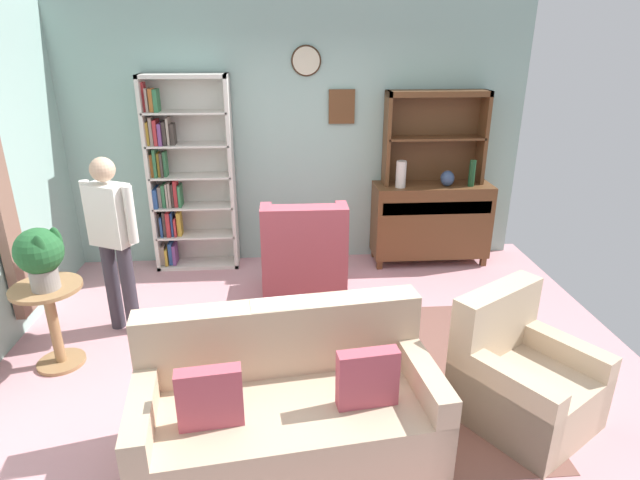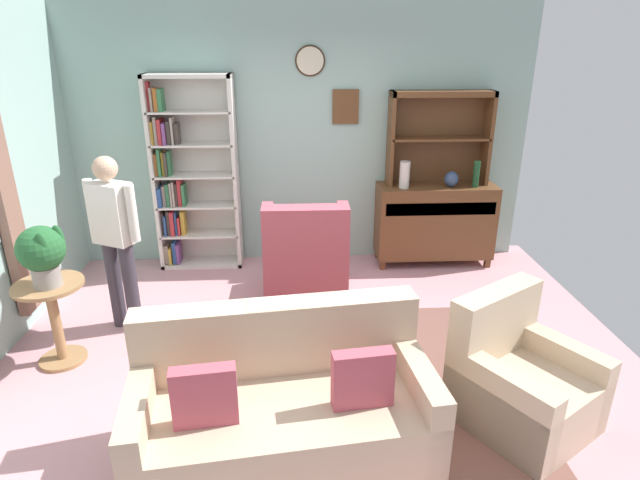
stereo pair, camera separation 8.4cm
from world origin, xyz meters
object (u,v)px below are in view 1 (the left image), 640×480
at_px(vase_tall, 401,174).
at_px(person_reading, 112,234).
at_px(armchair_floral, 521,380).
at_px(sideboard, 431,220).
at_px(coffee_table, 278,331).
at_px(potted_plant_large, 40,254).
at_px(wingback_chair, 304,266).
at_px(couch_floral, 288,409).
at_px(bottle_wine, 472,173).
at_px(plant_stand, 52,317).
at_px(book_stack, 261,325).
at_px(bookshelf, 185,177).
at_px(vase_round, 447,178).
at_px(sideboard_hutch, 435,125).

relative_size(vase_tall, person_reading, 0.18).
bearing_deg(person_reading, armchair_floral, -24.57).
distance_m(sideboard, armchair_floral, 2.67).
distance_m(armchair_floral, coffee_table, 1.77).
distance_m(sideboard, potted_plant_large, 3.93).
distance_m(armchair_floral, wingback_chair, 2.24).
bearing_deg(armchair_floral, couch_floral, -172.71).
xyz_separation_m(bottle_wine, plant_stand, (-3.86, -1.71, -0.64)).
bearing_deg(book_stack, person_reading, 147.26).
distance_m(bookshelf, person_reading, 1.43).
height_order(sideboard, vase_round, vase_round).
relative_size(potted_plant_large, book_stack, 2.26).
height_order(bottle_wine, plant_stand, bottle_wine).
xyz_separation_m(potted_plant_large, person_reading, (0.35, 0.56, -0.06)).
distance_m(bookshelf, coffee_table, 2.41).
relative_size(vase_round, couch_floral, 0.09).
bearing_deg(bottle_wine, bookshelf, 176.79).
relative_size(bookshelf, couch_floral, 1.11).
xyz_separation_m(sideboard, potted_plant_large, (-3.44, -1.85, 0.46)).
bearing_deg(coffee_table, armchair_floral, -21.62).
relative_size(armchair_floral, wingback_chair, 1.01).
bearing_deg(plant_stand, armchair_floral, -14.27).
height_order(vase_round, potted_plant_large, potted_plant_large).
height_order(couch_floral, plant_stand, couch_floral).
bearing_deg(person_reading, book_stack, -32.74).
distance_m(potted_plant_large, coffee_table, 1.83).
height_order(sideboard_hutch, person_reading, sideboard_hutch).
bearing_deg(armchair_floral, person_reading, 155.43).
bearing_deg(armchair_floral, wingback_chair, 128.34).
bearing_deg(plant_stand, bottle_wine, 23.92).
bearing_deg(sideboard_hutch, armchair_floral, -91.87).
bearing_deg(person_reading, vase_round, 20.73).
bearing_deg(coffee_table, plant_stand, 173.14).
height_order(armchair_floral, person_reading, person_reading).
bearing_deg(armchair_floral, vase_tall, 96.61).
relative_size(sideboard, coffee_table, 1.62).
bearing_deg(vase_round, sideboard, 152.83).
distance_m(vase_round, armchair_floral, 2.70).
height_order(bookshelf, coffee_table, bookshelf).
xyz_separation_m(bottle_wine, person_reading, (-3.49, -1.20, -0.16)).
relative_size(bookshelf, wingback_chair, 2.00).
height_order(bottle_wine, armchair_floral, bottle_wine).
relative_size(person_reading, book_stack, 7.41).
relative_size(wingback_chair, plant_stand, 1.52).
height_order(sideboard_hutch, plant_stand, sideboard_hutch).
xyz_separation_m(coffee_table, book_stack, (-0.12, -0.08, 0.10)).
xyz_separation_m(armchair_floral, coffee_table, (-1.64, 0.65, 0.06)).
xyz_separation_m(wingback_chair, plant_stand, (-1.99, -0.90, 0.04)).
bearing_deg(sideboard, potted_plant_large, -151.81).
distance_m(sideboard_hutch, bottle_wine, 0.66).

